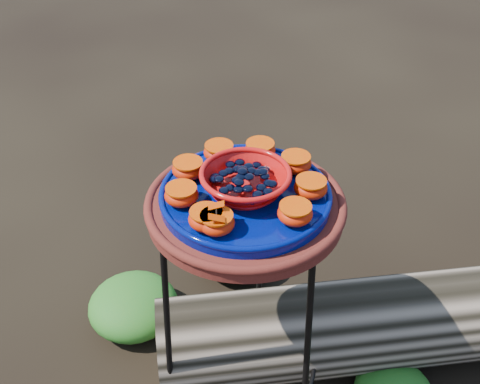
% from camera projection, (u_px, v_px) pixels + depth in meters
% --- Properties ---
extents(plant_stand, '(0.44, 0.44, 0.70)m').
position_uv_depth(plant_stand, '(245.00, 315.00, 1.60)').
color(plant_stand, black).
rests_on(plant_stand, ground).
extents(terracotta_saucer, '(0.45, 0.45, 0.04)m').
position_uv_depth(terracotta_saucer, '(245.00, 207.00, 1.37)').
color(terracotta_saucer, '#491812').
rests_on(terracotta_saucer, plant_stand).
extents(cobalt_plate, '(0.38, 0.38, 0.03)m').
position_uv_depth(cobalt_plate, '(245.00, 197.00, 1.35)').
color(cobalt_plate, '#04093B').
rests_on(cobalt_plate, terracotta_saucer).
extents(red_bowl, '(0.19, 0.19, 0.05)m').
position_uv_depth(red_bowl, '(245.00, 182.00, 1.33)').
color(red_bowl, red).
rests_on(red_bowl, cobalt_plate).
extents(glass_gems, '(0.15, 0.15, 0.03)m').
position_uv_depth(glass_gems, '(246.00, 168.00, 1.31)').
color(glass_gems, black).
rests_on(glass_gems, red_bowl).
extents(orange_half_0, '(0.07, 0.07, 0.04)m').
position_uv_depth(orange_half_0, '(217.00, 223.00, 1.23)').
color(orange_half_0, '#AC1C07').
rests_on(orange_half_0, cobalt_plate).
extents(orange_half_1, '(0.07, 0.07, 0.04)m').
position_uv_depth(orange_half_1, '(295.00, 213.00, 1.25)').
color(orange_half_1, '#AC1C07').
rests_on(orange_half_1, cobalt_plate).
extents(orange_half_2, '(0.07, 0.07, 0.04)m').
position_uv_depth(orange_half_2, '(311.00, 188.00, 1.32)').
color(orange_half_2, '#AC1C07').
rests_on(orange_half_2, cobalt_plate).
extents(orange_half_3, '(0.07, 0.07, 0.04)m').
position_uv_depth(orange_half_3, '(296.00, 163.00, 1.40)').
color(orange_half_3, '#AC1C07').
rests_on(orange_half_3, cobalt_plate).
extents(orange_half_4, '(0.07, 0.07, 0.04)m').
position_uv_depth(orange_half_4, '(260.00, 150.00, 1.45)').
color(orange_half_4, '#AC1C07').
rests_on(orange_half_4, cobalt_plate).
extents(orange_half_5, '(0.07, 0.07, 0.04)m').
position_uv_depth(orange_half_5, '(219.00, 152.00, 1.44)').
color(orange_half_5, '#AC1C07').
rests_on(orange_half_5, cobalt_plate).
extents(orange_half_6, '(0.07, 0.07, 0.04)m').
position_uv_depth(orange_half_6, '(188.00, 169.00, 1.38)').
color(orange_half_6, '#AC1C07').
rests_on(orange_half_6, cobalt_plate).
extents(orange_half_7, '(0.07, 0.07, 0.04)m').
position_uv_depth(orange_half_7, '(181.00, 195.00, 1.30)').
color(orange_half_7, '#AC1C07').
rests_on(orange_half_7, cobalt_plate).
extents(orange_half_8, '(0.07, 0.07, 0.04)m').
position_uv_depth(orange_half_8, '(206.00, 219.00, 1.24)').
color(orange_half_8, '#AC1C07').
rests_on(orange_half_8, cobalt_plate).
extents(butterfly, '(0.08, 0.06, 0.01)m').
position_uv_depth(butterfly, '(216.00, 213.00, 1.21)').
color(butterfly, '#B92F00').
rests_on(butterfly, orange_half_0).
extents(driftwood_log, '(1.58, 0.91, 0.29)m').
position_uv_depth(driftwood_log, '(409.00, 320.00, 1.85)').
color(driftwood_log, black).
rests_on(driftwood_log, ground).
extents(foliage_left, '(0.30, 0.30, 0.15)m').
position_uv_depth(foliage_left, '(133.00, 305.00, 1.99)').
color(foliage_left, '#21671D').
rests_on(foliage_left, ground).
extents(foliage_back, '(0.32, 0.32, 0.16)m').
position_uv_depth(foliage_back, '(237.00, 247.00, 2.21)').
color(foliage_back, '#21671D').
rests_on(foliage_back, ground).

